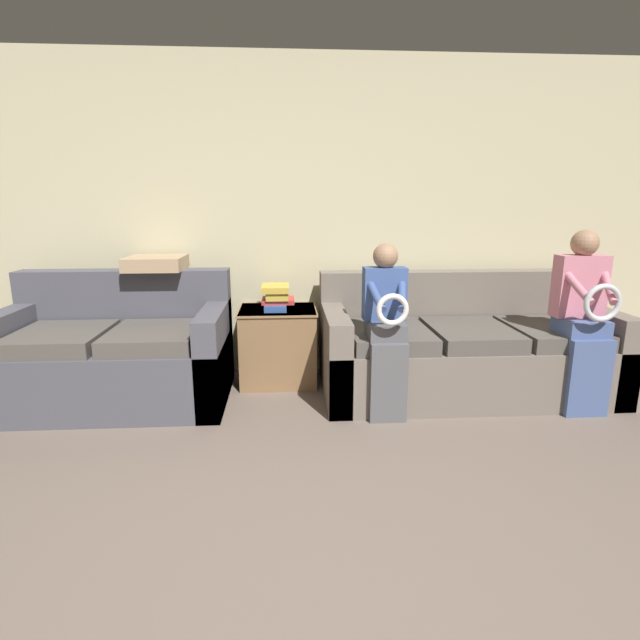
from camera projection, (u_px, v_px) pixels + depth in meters
wall_back at (299, 220)px, 4.08m from camera, size 6.61×0.06×2.55m
couch_main at (462, 350)px, 3.82m from camera, size 2.13×0.98×0.88m
couch_side at (117, 356)px, 3.61m from camera, size 1.58×0.92×0.92m
child_left_seated at (386, 323)px, 3.30m from camera, size 0.29×0.37×1.16m
child_right_seated at (584, 315)px, 3.39m from camera, size 0.35×0.38×1.24m
side_shelf at (278, 345)px, 3.99m from camera, size 0.61×0.52×0.60m
book_stack at (277, 297)px, 3.91m from camera, size 0.25×0.32×0.19m
throw_pillow at (156, 263)px, 3.79m from camera, size 0.42×0.42×0.10m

